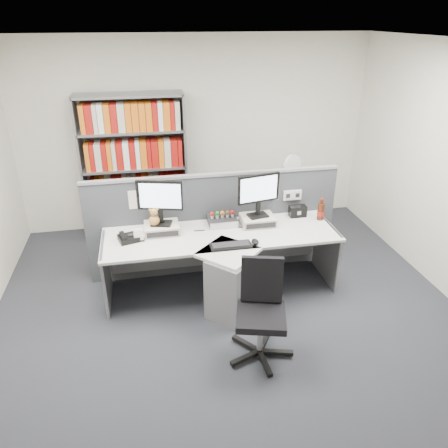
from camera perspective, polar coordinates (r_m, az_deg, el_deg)
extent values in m
plane|color=#32343B|center=(4.52, 1.63, -14.16)|extent=(5.50, 5.50, 0.00)
cube|color=silver|center=(6.37, -3.70, 11.68)|extent=(5.00, 0.04, 2.70)
cube|color=white|center=(3.47, 2.22, 22.40)|extent=(5.00, 5.50, 0.04)
cube|color=#41444A|center=(5.22, -1.26, -0.08)|extent=(3.00, 0.05, 1.25)
cube|color=#99999E|center=(4.97, -1.33, 6.51)|extent=(3.00, 0.07, 0.03)
cube|color=white|center=(5.29, 8.98, 3.81)|extent=(0.22, 0.04, 0.12)
cube|color=white|center=(4.96, -11.57, 3.32)|extent=(0.16, 0.00, 0.22)
cube|color=white|center=(4.96, -6.96, 3.70)|extent=(0.16, 0.00, 0.22)
cube|color=white|center=(5.17, 6.43, 4.67)|extent=(0.16, 0.00, 0.22)
cube|color=silver|center=(4.80, -0.39, -1.44)|extent=(2.60, 0.80, 0.03)
cube|color=silver|center=(4.46, 0.57, -3.76)|extent=(0.74, 0.74, 0.03)
cube|color=gray|center=(4.55, 0.85, -8.44)|extent=(0.57, 0.57, 0.69)
cube|color=gray|center=(4.93, -15.24, -6.26)|extent=(0.03, 0.70, 0.72)
cube|color=gray|center=(5.32, 13.31, -3.48)|extent=(0.03, 0.70, 0.72)
cube|color=gray|center=(5.28, -1.10, -3.09)|extent=(2.50, 0.02, 0.45)
cube|color=beige|center=(4.85, -8.19, -0.55)|extent=(0.38, 0.30, 0.10)
cube|color=black|center=(4.72, -8.08, -1.35)|extent=(0.34, 0.01, 0.06)
cube|color=beige|center=(5.01, 4.45, 0.52)|extent=(0.38, 0.30, 0.10)
cube|color=black|center=(4.88, 4.90, -0.22)|extent=(0.34, 0.01, 0.06)
cube|color=black|center=(4.83, -8.24, 0.08)|extent=(0.25, 0.21, 0.02)
cube|color=black|center=(4.79, -8.31, 1.05)|extent=(0.06, 0.04, 0.18)
cube|color=black|center=(4.69, -8.49, 3.75)|extent=(0.49, 0.16, 0.33)
cube|color=#C7E3FE|center=(4.67, -8.42, 3.66)|extent=(0.43, 0.12, 0.28)
cube|color=black|center=(4.98, 4.47, 1.14)|extent=(0.24, 0.20, 0.02)
cube|color=black|center=(4.95, 4.50, 2.08)|extent=(0.05, 0.04, 0.18)
cube|color=black|center=(4.85, 4.60, 4.70)|extent=(0.49, 0.13, 0.33)
cube|color=#C7E3FE|center=(4.83, 4.62, 4.62)|extent=(0.44, 0.09, 0.28)
cube|color=black|center=(5.00, -0.26, 0.50)|extent=(0.32, 0.28, 0.09)
cube|color=silver|center=(4.88, 0.05, -0.21)|extent=(0.32, 0.01, 0.08)
cylinder|color=beige|center=(4.94, -1.58, 0.91)|extent=(0.03, 0.03, 0.03)
sphere|color=#A5140F|center=(4.92, -1.59, 1.36)|extent=(0.05, 0.05, 0.05)
cylinder|color=beige|center=(4.95, -0.90, 0.97)|extent=(0.03, 0.03, 0.03)
sphere|color=#19721E|center=(4.93, -0.90, 1.42)|extent=(0.05, 0.05, 0.05)
cylinder|color=beige|center=(4.96, -0.22, 1.03)|extent=(0.03, 0.03, 0.03)
sphere|color=orange|center=(4.94, -0.22, 1.47)|extent=(0.05, 0.05, 0.05)
cylinder|color=beige|center=(4.97, 0.46, 1.08)|extent=(0.03, 0.03, 0.03)
sphere|color=#593319|center=(4.95, 0.46, 1.53)|extent=(0.05, 0.05, 0.05)
cylinder|color=beige|center=(4.98, 1.14, 1.14)|extent=(0.03, 0.03, 0.03)
sphere|color=#A5140F|center=(4.97, 1.14, 1.58)|extent=(0.05, 0.05, 0.05)
cube|color=black|center=(4.53, 0.89, -2.87)|extent=(0.44, 0.17, 0.02)
cube|color=black|center=(4.52, 0.89, -2.70)|extent=(0.39, 0.12, 0.01)
ellipsoid|color=black|center=(4.59, 4.13, -2.33)|extent=(0.07, 0.12, 0.04)
cube|color=black|center=(4.75, -12.44, -1.84)|extent=(0.25, 0.24, 0.06)
cube|color=black|center=(4.72, -13.15, -1.50)|extent=(0.09, 0.18, 0.03)
cube|color=black|center=(4.74, -11.94, -1.37)|extent=(0.11, 0.08, 0.01)
cube|color=black|center=(4.73, -11.11, -2.04)|extent=(0.11, 0.07, 0.02)
cube|color=white|center=(4.68, -11.18, -1.44)|extent=(0.10, 0.04, 0.11)
cube|color=white|center=(4.72, -11.18, -1.20)|extent=(0.10, 0.04, 0.11)
sphere|color=#B9873D|center=(4.79, -9.16, 0.47)|extent=(0.12, 0.12, 0.12)
sphere|color=#B9873D|center=(4.75, -9.24, 1.55)|extent=(0.08, 0.08, 0.08)
sphere|color=#B9873D|center=(4.74, -9.72, 1.83)|extent=(0.03, 0.03, 0.03)
sphere|color=#B9873D|center=(4.74, -8.81, 1.90)|extent=(0.03, 0.03, 0.03)
cube|color=black|center=(5.26, 9.67, 1.69)|extent=(0.20, 0.11, 0.13)
cylinder|color=#3F190A|center=(5.21, 12.63, 1.61)|extent=(0.08, 0.08, 0.20)
cylinder|color=#A5140F|center=(5.22, 12.60, 1.39)|extent=(0.08, 0.08, 0.06)
cylinder|color=#3F190A|center=(5.16, 12.76, 2.91)|extent=(0.03, 0.03, 0.06)
cylinder|color=#A5140F|center=(5.15, 12.80, 3.26)|extent=(0.04, 0.04, 0.01)
cube|color=gray|center=(6.18, -18.08, 6.61)|extent=(0.03, 0.40, 2.00)
cube|color=gray|center=(6.15, -5.18, 7.73)|extent=(0.03, 0.40, 2.00)
cube|color=gray|center=(6.31, -11.67, 7.75)|extent=(1.40, 0.02, 2.00)
cube|color=gray|center=(6.50, -10.89, -0.98)|extent=(1.38, 0.40, 0.03)
cube|color=gray|center=(6.29, -11.27, 3.08)|extent=(1.38, 0.40, 0.03)
cube|color=gray|center=(6.12, -11.67, 7.39)|extent=(1.38, 0.40, 0.03)
cube|color=gray|center=(5.99, -12.10, 11.93)|extent=(1.38, 0.40, 0.03)
cube|color=gray|center=(5.90, -12.53, 16.26)|extent=(1.38, 0.40, 0.03)
cube|color=#A5140F|center=(6.39, -11.03, 0.46)|extent=(1.24, 0.28, 0.36)
cube|color=orange|center=(6.20, -11.42, 4.63)|extent=(1.24, 0.28, 0.36)
cube|color=beige|center=(6.04, -11.83, 9.06)|extent=(1.24, 0.28, 0.36)
cube|color=white|center=(5.91, -12.28, 13.69)|extent=(1.24, 0.28, 0.36)
cube|color=gray|center=(6.27, 8.43, 1.53)|extent=(0.45, 0.60, 0.70)
cube|color=black|center=(5.95, 9.46, 1.85)|extent=(0.40, 0.02, 0.28)
cube|color=black|center=(6.08, 9.24, -0.90)|extent=(0.40, 0.02, 0.28)
cylinder|color=white|center=(6.13, 8.65, 4.64)|extent=(0.18, 0.18, 0.03)
cylinder|color=white|center=(6.10, 8.71, 5.55)|extent=(0.03, 0.03, 0.18)
cylinder|color=white|center=(6.00, 8.92, 7.62)|extent=(0.29, 0.17, 0.30)
cylinder|color=silver|center=(6.03, 8.84, 7.70)|extent=(0.29, 0.16, 0.30)
cylinder|color=silver|center=(4.14, 4.77, -14.35)|extent=(0.05, 0.05, 0.38)
cube|color=black|center=(4.01, 4.89, -12.05)|extent=(0.54, 0.54, 0.07)
cube|color=black|center=(4.02, 5.02, -7.25)|extent=(0.40, 0.20, 0.45)
cube|color=black|center=(4.28, 7.09, -16.42)|extent=(0.29, 0.12, 0.04)
cylinder|color=black|center=(4.30, 8.68, -16.57)|extent=(0.05, 0.05, 0.03)
cube|color=black|center=(4.40, 5.39, -14.95)|extent=(0.20, 0.27, 0.04)
cylinder|color=black|center=(4.49, 5.83, -14.18)|extent=(0.05, 0.05, 0.03)
cube|color=black|center=(4.35, 2.76, -15.41)|extent=(0.22, 0.25, 0.04)
cylinder|color=black|center=(4.41, 1.52, -14.93)|extent=(0.05, 0.05, 0.03)
cube|color=black|center=(4.20, 2.68, -17.25)|extent=(0.29, 0.15, 0.04)
cylinder|color=black|center=(4.16, 1.29, -17.98)|extent=(0.05, 0.05, 0.03)
cube|color=black|center=(4.15, 5.45, -17.91)|extent=(0.06, 0.29, 0.04)
cylinder|color=black|center=(4.09, 5.99, -19.13)|extent=(0.05, 0.05, 0.03)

